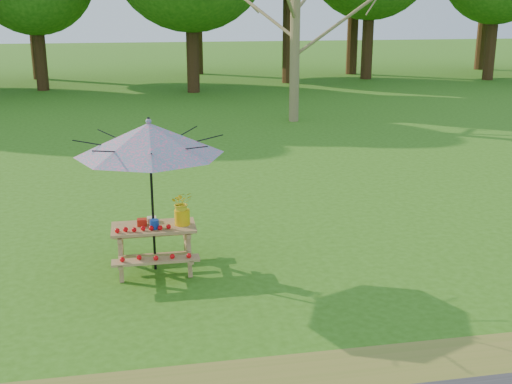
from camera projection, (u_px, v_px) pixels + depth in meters
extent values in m
plane|color=#336613|center=(97.00, 288.00, 8.80)|extent=(120.00, 120.00, 0.00)
cylinder|color=olive|center=(295.00, 36.00, 20.59)|extent=(0.47, 0.47, 5.54)
cube|color=#966544|center=(154.00, 227.00, 9.23)|extent=(1.20, 0.62, 0.04)
cube|color=#966544|center=(156.00, 260.00, 8.80)|extent=(1.20, 0.22, 0.04)
cube|color=#966544|center=(153.00, 233.00, 9.83)|extent=(1.20, 0.22, 0.04)
cylinder|color=black|center=(152.00, 196.00, 9.10)|extent=(0.04, 0.04, 2.25)
cone|color=teal|center=(149.00, 139.00, 8.87)|extent=(2.09, 2.09, 0.45)
sphere|color=teal|center=(149.00, 121.00, 8.80)|extent=(0.08, 0.08, 0.08)
cube|color=red|center=(142.00, 222.00, 9.24)|extent=(0.14, 0.12, 0.10)
cylinder|color=#13369D|center=(154.00, 224.00, 9.11)|extent=(0.13, 0.13, 0.13)
cube|color=beige|center=(152.00, 219.00, 9.40)|extent=(0.13, 0.13, 0.07)
cylinder|color=yellow|center=(182.00, 217.00, 9.26)|extent=(0.22, 0.22, 0.22)
imported|color=yellow|center=(182.00, 203.00, 9.20)|extent=(0.32, 0.29, 0.34)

